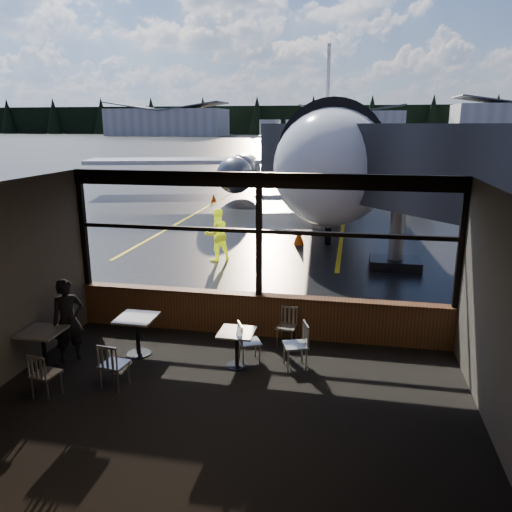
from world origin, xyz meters
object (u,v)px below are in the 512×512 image
(chair_near_e, at_px, (295,346))
(ground_crew, at_px, (217,235))
(chair_near_n, at_px, (287,327))
(cone_wing, at_px, (214,198))
(cafe_table_mid, at_px, (138,336))
(chair_left_s, at_px, (46,374))
(cafe_table_left, at_px, (44,350))
(chair_near_w, at_px, (249,343))
(cone_nose, at_px, (299,237))
(cafe_table_near, at_px, (237,349))
(chair_mid_s, at_px, (114,365))
(airliner, at_px, (329,104))
(jet_bridge, at_px, (413,191))
(passenger, at_px, (68,321))

(chair_near_e, distance_m, ground_crew, 7.96)
(chair_near_n, relative_size, cone_wing, 1.71)
(cafe_table_mid, bearing_deg, ground_crew, 92.79)
(chair_left_s, bearing_deg, ground_crew, 95.80)
(cafe_table_mid, distance_m, cone_wing, 20.06)
(cafe_table_left, height_order, chair_near_n, chair_near_n)
(chair_near_w, bearing_deg, cone_nose, 154.87)
(cafe_table_near, height_order, ground_crew, ground_crew)
(cafe_table_near, distance_m, cone_wing, 20.68)
(cafe_table_mid, xyz_separation_m, chair_near_n, (2.82, 1.00, -0.00))
(chair_near_e, bearing_deg, cafe_table_left, 82.15)
(chair_near_n, height_order, cone_wing, chair_near_n)
(cafe_table_mid, relative_size, chair_near_w, 0.97)
(cafe_table_mid, xyz_separation_m, chair_mid_s, (0.14, -1.28, 0.03))
(cafe_table_mid, distance_m, chair_left_s, 1.96)
(airliner, height_order, jet_bridge, airliner)
(jet_bridge, height_order, chair_near_w, jet_bridge)
(chair_near_n, height_order, passenger, passenger)
(chair_left_s, relative_size, passenger, 0.51)
(jet_bridge, bearing_deg, ground_crew, 177.24)
(cafe_table_near, relative_size, chair_near_e, 0.80)
(cone_nose, bearing_deg, chair_mid_s, -99.86)
(chair_mid_s, height_order, chair_left_s, chair_mid_s)
(chair_mid_s, relative_size, passenger, 0.53)
(airliner, distance_m, chair_near_w, 22.98)
(chair_left_s, bearing_deg, cafe_table_near, 38.83)
(chair_left_s, xyz_separation_m, cone_wing, (-3.14, 21.44, -0.18))
(airliner, distance_m, cafe_table_left, 24.27)
(chair_near_w, height_order, chair_near_n, chair_near_w)
(cone_nose, relative_size, cone_wing, 1.22)
(chair_near_e, xyz_separation_m, chair_near_w, (-0.88, 0.04, -0.03))
(cafe_table_left, xyz_separation_m, passenger, (0.25, 0.47, 0.42))
(airliner, bearing_deg, cone_wing, -159.83)
(passenger, relative_size, cone_wing, 3.47)
(cafe_table_mid, xyz_separation_m, cone_nose, (2.09, 9.96, -0.11))
(chair_left_s, bearing_deg, cafe_table_mid, 73.56)
(cafe_table_mid, relative_size, passenger, 0.49)
(chair_near_e, height_order, chair_near_n, chair_near_e)
(cafe_table_near, xyz_separation_m, passenger, (-3.21, -0.33, 0.46))
(chair_near_w, bearing_deg, passenger, -106.85)
(cone_nose, bearing_deg, airliner, 88.59)
(chair_near_w, height_order, ground_crew, ground_crew)
(jet_bridge, xyz_separation_m, cone_wing, (-9.74, 12.76, -2.28))
(passenger, bearing_deg, chair_near_e, -38.35)
(cone_wing, bearing_deg, cafe_table_mid, -78.56)
(cafe_table_near, bearing_deg, ground_crew, 108.03)
(airliner, xyz_separation_m, passenger, (-3.58, -22.93, -4.77))
(cafe_table_left, distance_m, chair_near_e, 4.65)
(cafe_table_mid, bearing_deg, passenger, -158.94)
(cafe_table_mid, distance_m, chair_near_e, 3.11)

